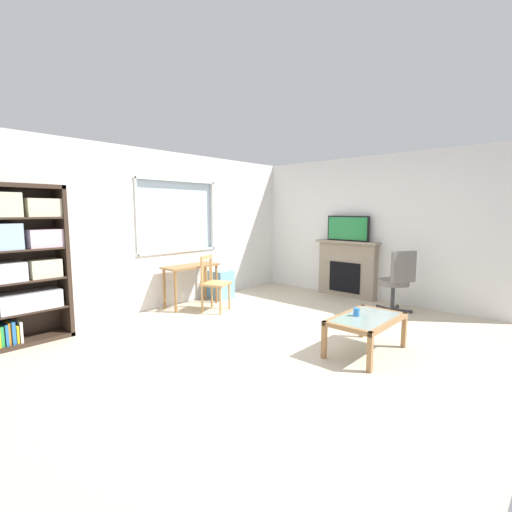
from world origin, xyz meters
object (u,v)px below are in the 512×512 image
(coffee_table, at_px, (366,322))
(plastic_drawer_unit, at_px, (220,284))
(tv, at_px, (348,228))
(wooden_chair, at_px, (214,283))
(fireplace, at_px, (347,269))
(sippy_cup, at_px, (356,312))
(desk_under_window, at_px, (191,272))
(office_chair, at_px, (397,279))
(bookshelf, at_px, (24,260))

(coffee_table, bearing_deg, plastic_drawer_unit, 78.46)
(tv, height_order, coffee_table, tv)
(wooden_chair, distance_m, fireplace, 2.60)
(wooden_chair, height_order, sippy_cup, wooden_chair)
(desk_under_window, distance_m, coffee_table, 3.13)
(plastic_drawer_unit, relative_size, coffee_table, 0.54)
(office_chair, height_order, coffee_table, office_chair)
(office_chair, bearing_deg, tv, 67.03)
(plastic_drawer_unit, xyz_separation_m, fireplace, (1.70, -1.66, 0.27))
(wooden_chair, relative_size, sippy_cup, 10.00)
(fireplace, xyz_separation_m, coffee_table, (-2.35, -1.51, -0.18))
(wooden_chair, height_order, coffee_table, wooden_chair)
(fireplace, distance_m, tv, 0.76)
(plastic_drawer_unit, xyz_separation_m, sippy_cup, (-0.68, -3.07, 0.20))
(office_chair, bearing_deg, sippy_cup, -171.87)
(tv, bearing_deg, bookshelf, 160.31)
(plastic_drawer_unit, distance_m, tv, 2.58)
(office_chair, xyz_separation_m, coffee_table, (-1.85, -0.38, -0.20))
(fireplace, xyz_separation_m, sippy_cup, (-2.38, -1.40, -0.07))
(bookshelf, bearing_deg, office_chair, -33.42)
(fireplace, bearing_deg, bookshelf, 160.38)
(plastic_drawer_unit, distance_m, fireplace, 2.39)
(bookshelf, relative_size, wooden_chair, 2.14)
(wooden_chair, bearing_deg, tv, -25.14)
(desk_under_window, height_order, wooden_chair, wooden_chair)
(tv, height_order, office_chair, tv)
(desk_under_window, height_order, plastic_drawer_unit, desk_under_window)
(desk_under_window, height_order, fireplace, fireplace)
(plastic_drawer_unit, bearing_deg, office_chair, -66.75)
(desk_under_window, xyz_separation_m, plastic_drawer_unit, (0.71, 0.05, -0.32))
(tv, relative_size, coffee_table, 0.86)
(plastic_drawer_unit, relative_size, office_chair, 0.52)
(fireplace, distance_m, sippy_cup, 2.76)
(office_chair, bearing_deg, desk_under_window, 124.77)
(fireplace, relative_size, tv, 1.48)
(plastic_drawer_unit, bearing_deg, fireplace, -44.36)
(bookshelf, bearing_deg, desk_under_window, -2.53)
(bookshelf, bearing_deg, coffee_table, -52.53)
(desk_under_window, distance_m, wooden_chair, 0.53)
(tv, bearing_deg, sippy_cup, -149.30)
(wooden_chair, bearing_deg, coffee_table, -89.88)
(bookshelf, height_order, desk_under_window, bookshelf)
(tv, distance_m, office_chair, 1.43)
(tv, bearing_deg, desk_under_window, 145.97)
(plastic_drawer_unit, distance_m, office_chair, 3.06)
(coffee_table, bearing_deg, office_chair, 11.50)
(plastic_drawer_unit, xyz_separation_m, office_chair, (1.20, -2.80, 0.30))
(desk_under_window, bearing_deg, sippy_cup, -89.53)
(office_chair, bearing_deg, wooden_chair, 129.75)
(coffee_table, bearing_deg, fireplace, 32.75)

